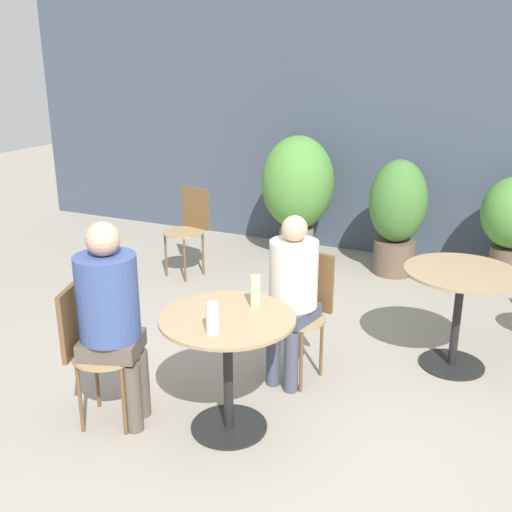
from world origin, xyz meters
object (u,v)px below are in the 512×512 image
Objects in this scene: beer_glass_0 at (255,291)px; potted_plant_0 at (298,187)px; cafe_table_near at (228,346)px; bistro_chair_0 at (303,302)px; bistro_chair_3 at (190,223)px; bistro_chair_1 at (90,341)px; potted_plant_1 at (397,211)px; seated_person_0 at (292,286)px; seated_person_1 at (111,309)px; cafe_table_far at (459,295)px; beer_glass_1 at (212,318)px.

beer_glass_0 is 0.15× the size of potted_plant_0.
bistro_chair_0 reaches higher than cafe_table_near.
beer_glass_0 is (1.71, -2.09, 0.30)m from bistro_chair_3.
cafe_table_near is 0.89× the size of bistro_chair_0.
beer_glass_0 is (0.89, 0.47, 0.30)m from bistro_chair_1.
potted_plant_1 is (1.94, 0.90, 0.12)m from bistro_chair_3.
seated_person_0 is 2.75m from potted_plant_0.
seated_person_1 is 0.95× the size of potted_plant_0.
beer_glass_1 reaches higher than cafe_table_far.
beer_glass_1 is at bearing -98.74° from beer_glass_0.
potted_plant_1 is at bearing 114.93° from cafe_table_far.
seated_person_0 is at bearing -29.38° from bistro_chair_3.
cafe_table_near is at bearing -90.00° from bistro_chair_0.
cafe_table_near is at bearing -129.55° from cafe_table_far.
bistro_chair_1 is (-1.95, -1.66, -0.01)m from cafe_table_far.
seated_person_1 is (0.14, 0.05, 0.22)m from bistro_chair_1.
cafe_table_near is 3.21m from potted_plant_1.
beer_glass_0 is (0.09, 0.20, 0.29)m from cafe_table_near.
potted_plant_0 is (-0.15, 3.49, 0.04)m from seated_person_1.
potted_plant_1 is (0.97, 3.42, -0.10)m from seated_person_1.
seated_person_1 reaches higher than cafe_table_near.
seated_person_1 is 0.86m from beer_glass_0.
beer_glass_0 is at bearing -85.83° from bistro_chair_0.
seated_person_1 is (-1.81, -1.61, 0.21)m from cafe_table_far.
cafe_table_near is at bearing -113.55° from beer_glass_0.
potted_plant_1 is (1.11, 3.46, 0.12)m from bistro_chair_1.
bistro_chair_0 is 1.00× the size of bistro_chair_1.
beer_glass_1 is (0.68, 0.00, 0.07)m from seated_person_1.
bistro_chair_3 reaches higher than cafe_table_far.
bistro_chair_0 is at bearing -56.81° from seated_person_1.
potted_plant_1 is (0.29, 3.41, -0.17)m from beer_glass_1.
seated_person_1 is 3.49m from potted_plant_0.
seated_person_0 is 1.01× the size of potted_plant_1.
beer_glass_0 reaches higher than cafe_table_far.
seated_person_0 reaches higher than beer_glass_0.
seated_person_0 is at bearing -93.89° from potted_plant_1.
bistro_chair_1 is (-0.97, -1.10, 0.00)m from bistro_chair_0.
seated_person_1 reaches higher than cafe_table_far.
bistro_chair_0 reaches higher than cafe_table_far.
potted_plant_0 reaches higher than cafe_table_near.
cafe_table_far is (1.15, 1.39, 0.00)m from cafe_table_near.
potted_plant_1 is at bearing 84.48° from cafe_table_near.
cafe_table_near is at bearing -95.52° from potted_plant_1.
bistro_chair_3 reaches higher than cafe_table_near.
beer_glass_0 is 3.19m from potted_plant_0.
seated_person_1 reaches higher than bistro_chair_0.
beer_glass_0 reaches higher than bistro_chair_3.
bistro_chair_1 is at bearing -139.59° from cafe_table_far.
cafe_table_far is at bearing -65.07° from potted_plant_1.
cafe_table_far is at bearing 50.45° from cafe_table_near.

